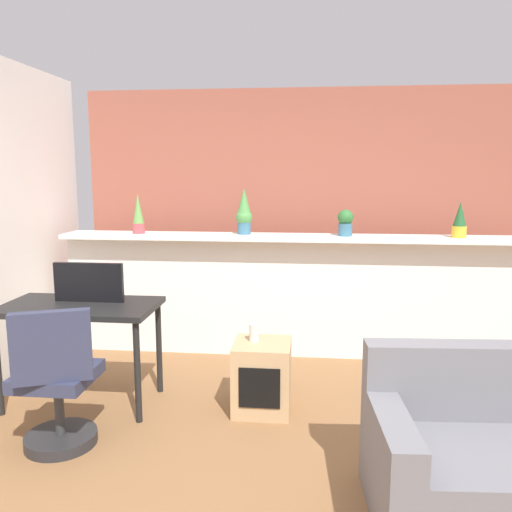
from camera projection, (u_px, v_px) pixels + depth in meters
ground_plane at (280, 477)px, 2.88m from camera, size 12.00×12.00×0.00m
divider_wall at (293, 297)px, 4.76m from camera, size 4.24×0.16×1.09m
plant_shelf at (294, 237)px, 4.63m from camera, size 4.24×0.38×0.04m
brick_wall_behind at (296, 216)px, 5.24m from camera, size 4.24×0.10×2.50m
potted_plant_0 at (138, 215)px, 4.74m from camera, size 0.11×0.11×0.36m
potted_plant_1 at (244, 212)px, 4.67m from camera, size 0.15×0.15×0.42m
potted_plant_2 at (345, 222)px, 4.55m from camera, size 0.14×0.14×0.23m
potted_plant_3 at (460, 221)px, 4.44m from camera, size 0.12×0.12×0.31m
desk at (80, 315)px, 3.72m from camera, size 1.10×0.60×0.75m
tv_monitor at (89, 282)px, 3.76m from camera, size 0.52×0.04×0.29m
office_chair at (57, 389)px, 3.12m from camera, size 0.51×0.51×0.91m
side_cube_shelf at (262, 377)px, 3.66m from camera, size 0.40×0.41×0.50m
vase_on_shelf at (254, 333)px, 3.65m from camera, size 0.07×0.07×0.13m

